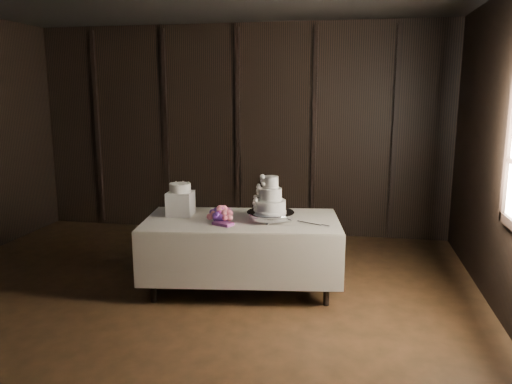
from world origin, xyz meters
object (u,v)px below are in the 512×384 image
object	(u,v)px
cake_stand	(271,216)
wedding_cake	(268,198)
display_table	(242,251)
bouquet	(221,215)
small_cake	(180,188)
box_pedestal	(181,203)

from	to	relation	value
cake_stand	wedding_cake	xyz separation A→B (m)	(-0.03, -0.02, 0.19)
display_table	cake_stand	distance (m)	0.49
display_table	bouquet	world-z (taller)	bouquet
display_table	wedding_cake	xyz separation A→B (m)	(0.27, -0.02, 0.58)
wedding_cake	bouquet	world-z (taller)	wedding_cake
small_cake	display_table	bearing A→B (deg)	-4.65
wedding_cake	small_cake	distance (m)	0.95
cake_stand	wedding_cake	world-z (taller)	wedding_cake
display_table	small_cake	world-z (taller)	small_cake
display_table	small_cake	distance (m)	0.93
display_table	wedding_cake	bearing A→B (deg)	-11.45
display_table	bouquet	bearing A→B (deg)	-147.87
bouquet	box_pedestal	size ratio (longest dim) A/B	1.58
box_pedestal	small_cake	bearing A→B (deg)	0.00
display_table	box_pedestal	size ratio (longest dim) A/B	8.14
display_table	box_pedestal	bearing A→B (deg)	167.28
wedding_cake	bouquet	xyz separation A→B (m)	(-0.45, -0.13, -0.17)
wedding_cake	display_table	bearing A→B (deg)	159.25
wedding_cake	box_pedestal	bearing A→B (deg)	158.34
box_pedestal	wedding_cake	bearing A→B (deg)	-4.28
bouquet	box_pedestal	xyz separation A→B (m)	(-0.50, 0.21, 0.06)
wedding_cake	box_pedestal	world-z (taller)	wedding_cake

